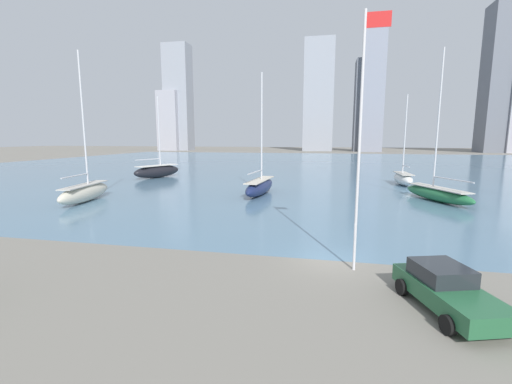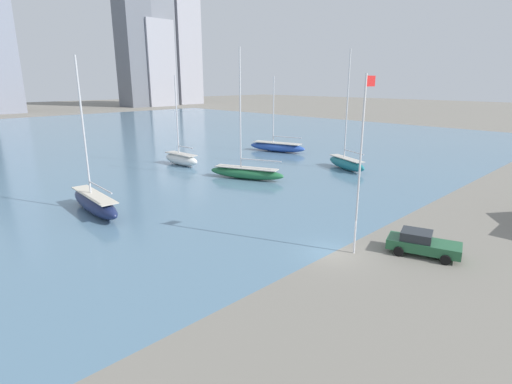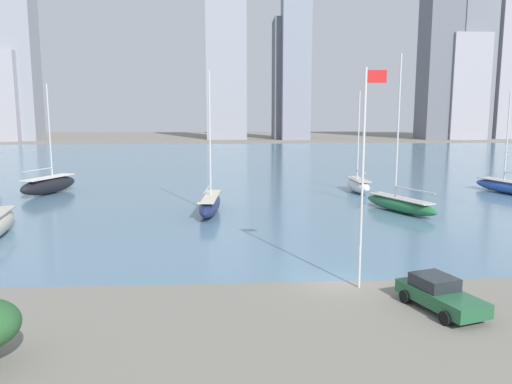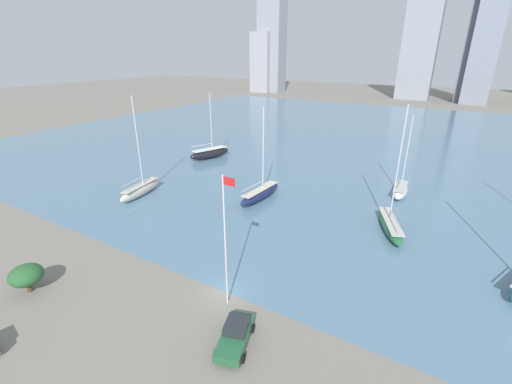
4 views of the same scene
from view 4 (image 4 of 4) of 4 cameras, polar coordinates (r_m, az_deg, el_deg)
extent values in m
plane|color=gray|center=(35.04, -5.35, -16.22)|extent=(500.00, 500.00, 0.00)
cube|color=slate|center=(95.88, 20.02, 7.80)|extent=(180.00, 140.00, 0.00)
cylinder|color=silver|center=(30.06, -5.15, -8.59)|extent=(0.14, 0.14, 12.74)
cube|color=red|center=(27.19, -4.50, 1.74)|extent=(1.10, 0.03, 0.70)
cylinder|color=#4C3823|center=(41.23, -33.54, -13.09)|extent=(0.55, 0.55, 0.85)
ellipsoid|color=#285B2D|center=(40.52, -33.97, -11.43)|extent=(3.08, 3.08, 1.98)
cube|color=#9E9EA8|center=(213.49, 1.39, 20.77)|extent=(11.53, 13.99, 32.58)
cube|color=slate|center=(213.70, 2.28, 23.67)|extent=(9.12, 9.04, 54.29)
cube|color=#8E939E|center=(212.95, 2.65, 24.15)|extent=(14.08, 10.28, 57.84)
cube|color=#8E939E|center=(193.72, 25.85, 22.36)|extent=(15.52, 8.80, 57.90)
cube|color=slate|center=(194.64, 32.97, 19.39)|extent=(10.71, 13.91, 46.51)
cube|color=gray|center=(188.00, 34.37, 21.63)|extent=(10.82, 9.77, 62.59)
ellipsoid|color=beige|center=(58.85, -18.63, 0.32)|extent=(3.30, 9.78, 1.87)
cube|color=#BCB7AD|center=(58.54, -18.73, 1.12)|extent=(2.70, 8.02, 0.10)
cube|color=#2D2D33|center=(59.03, -18.57, -0.14)|extent=(0.45, 1.74, 0.84)
cylinder|color=silver|center=(57.07, -19.15, 7.97)|extent=(0.18, 0.18, 13.98)
cylinder|color=silver|center=(56.99, -19.89, 1.64)|extent=(0.94, 4.70, 0.14)
ellipsoid|color=#236B3D|center=(48.23, 21.45, -5.22)|extent=(5.73, 10.20, 1.50)
cube|color=#BCB7AD|center=(47.93, 21.56, -4.47)|extent=(4.70, 8.36, 0.10)
cube|color=#2D2D33|center=(48.41, 21.38, -5.65)|extent=(0.86, 1.76, 0.68)
cylinder|color=silver|center=(46.01, 22.65, 4.23)|extent=(0.18, 0.18, 14.69)
cylinder|color=silver|center=(45.70, 22.28, -4.30)|extent=(2.26, 5.17, 0.14)
ellipsoid|color=black|center=(76.54, -7.73, 6.38)|extent=(5.73, 9.90, 2.15)
cube|color=silver|center=(76.27, -7.77, 7.12)|extent=(4.70, 8.12, 0.10)
cube|color=#2D2D33|center=(76.70, -7.71, 5.95)|extent=(0.77, 1.68, 0.97)
cylinder|color=silver|center=(75.33, -7.53, 11.56)|extent=(0.18, 0.18, 11.71)
cylinder|color=silver|center=(75.09, -9.04, 7.72)|extent=(1.98, 4.86, 0.14)
ellipsoid|color=#19234C|center=(54.18, 0.70, -0.35)|extent=(2.62, 10.27, 1.84)
cube|color=beige|center=(53.85, 0.70, 0.50)|extent=(2.15, 8.42, 0.10)
cube|color=#2D2D33|center=(54.37, 0.69, -0.85)|extent=(0.29, 1.83, 0.83)
cylinder|color=silver|center=(52.44, 1.20, 7.23)|extent=(0.18, 0.18, 12.62)
cylinder|color=silver|center=(51.90, -0.52, 1.01)|extent=(0.53, 5.50, 0.14)
ellipsoid|color=white|center=(60.40, 22.91, 0.20)|extent=(2.38, 7.29, 1.75)
cube|color=#BCB7AD|center=(60.12, 23.02, 0.93)|extent=(1.95, 5.98, 0.10)
cube|color=#2D2D33|center=(60.57, 22.84, -0.22)|extent=(0.21, 1.30, 0.79)
cylinder|color=silver|center=(59.00, 23.90, 6.24)|extent=(0.18, 0.18, 11.26)
cylinder|color=silver|center=(58.64, 23.05, 1.61)|extent=(0.28, 3.43, 0.14)
cube|color=#235B38|center=(29.63, -3.53, -22.99)|extent=(3.48, 5.39, 0.72)
cube|color=#23282D|center=(29.53, -3.24, -21.33)|extent=(2.36, 2.55, 0.65)
cylinder|color=black|center=(31.18, -4.64, -21.15)|extent=(0.49, 0.76, 0.71)
cylinder|color=black|center=(30.75, -0.62, -21.82)|extent=(0.49, 0.76, 0.71)
cylinder|color=black|center=(29.13, -6.64, -25.18)|extent=(0.49, 0.76, 0.71)
cylinder|color=black|center=(28.67, -2.23, -26.00)|extent=(0.49, 0.76, 0.71)
camera|label=1|loc=(22.73, -38.90, -24.92)|focal=24.00mm
camera|label=2|loc=(41.28, -48.16, 1.42)|focal=28.00mm
camera|label=3|loc=(26.82, -67.89, -18.53)|focal=35.00mm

